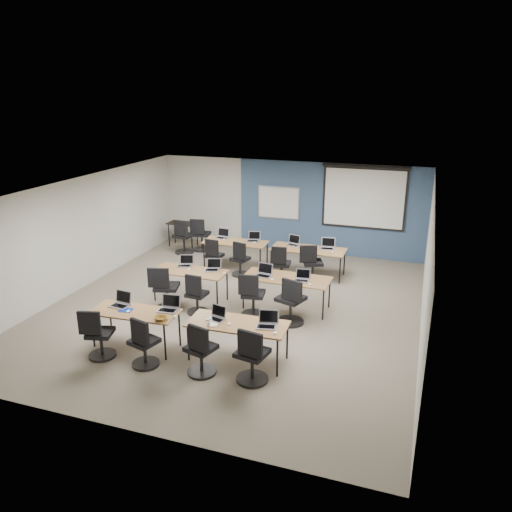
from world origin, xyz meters
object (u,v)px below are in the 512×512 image
at_px(spare_chair_a, 201,237).
at_px(training_table_front_right, 238,325).
at_px(laptop_7, 302,278).
at_px(whiteboard, 279,203).
at_px(task_chair_11, 312,266).
at_px(laptop_9, 253,239).
at_px(task_chair_10, 281,267).
at_px(spare_chair_b, 183,239).
at_px(laptop_4, 185,263).
at_px(laptop_5, 213,267).
at_px(utility_table, 183,226).
at_px(training_table_mid_left, 190,273).
at_px(laptop_6, 264,273).
at_px(laptop_3, 267,323).
at_px(training_table_back_right, 308,250).
at_px(training_table_front_left, 135,314).
at_px(task_chair_8, 214,258).
at_px(training_table_mid_right, 287,279).
at_px(training_table_back_left, 235,243).
at_px(laptop_8, 222,236).
at_px(laptop_11, 328,246).
at_px(laptop_2, 217,316).
at_px(task_chair_5, 196,297).
at_px(projector_screen, 364,194).
at_px(task_chair_4, 165,292).
at_px(task_chair_3, 252,360).
at_px(task_chair_1, 144,346).
at_px(laptop_10, 293,243).
at_px(laptop_1, 169,306).
at_px(task_chair_6, 252,299).
at_px(task_chair_2, 201,354).

bearing_deg(spare_chair_a, training_table_front_right, -68.15).
bearing_deg(laptop_7, whiteboard, 105.58).
bearing_deg(task_chair_11, laptop_7, -105.86).
xyz_separation_m(laptop_9, task_chair_10, (1.04, -0.86, -0.40)).
bearing_deg(training_table_front_right, task_chair_10, 92.92).
bearing_deg(spare_chair_b, laptop_4, -52.64).
relative_size(laptop_5, spare_chair_a, 0.32).
distance_m(task_chair_11, utility_table, 4.80).
xyz_separation_m(training_table_mid_left, laptop_6, (1.70, 0.25, 0.11)).
bearing_deg(laptop_3, whiteboard, 91.72).
distance_m(training_table_back_right, utility_table, 4.46).
height_order(whiteboard, training_table_mid_left, whiteboard).
height_order(training_table_front_left, laptop_7, laptop_7).
bearing_deg(training_table_front_left, task_chair_8, 89.85).
bearing_deg(training_table_front_left, training_table_front_right, 1.32).
xyz_separation_m(training_table_mid_right, training_table_back_left, (-2.05, 2.16, -0.01)).
bearing_deg(laptop_5, spare_chair_b, 109.92).
xyz_separation_m(laptop_3, task_chair_10, (-0.88, 3.92, -0.40)).
bearing_deg(laptop_8, laptop_11, 3.74).
height_order(training_table_mid_left, training_table_mid_right, same).
bearing_deg(laptop_2, task_chair_5, 140.39).
bearing_deg(laptop_2, laptop_6, 100.02).
xyz_separation_m(projector_screen, training_table_mid_right, (-1.09, -4.08, -1.20)).
relative_size(training_table_front_right, spare_chair_b, 1.72).
bearing_deg(whiteboard, laptop_7, -66.89).
distance_m(laptop_2, laptop_3, 0.94).
xyz_separation_m(task_chair_4, laptop_9, (0.88, 3.38, 0.36)).
xyz_separation_m(laptop_9, task_chair_11, (1.79, -0.66, -0.37)).
distance_m(laptop_5, task_chair_8, 1.84).
relative_size(training_table_front_right, training_table_back_right, 0.93).
height_order(whiteboard, spare_chair_a, whiteboard).
relative_size(projector_screen, task_chair_3, 2.34).
bearing_deg(whiteboard, task_chair_4, -102.03).
xyz_separation_m(whiteboard, laptop_7, (1.77, -4.16, -0.66)).
height_order(training_table_front_right, task_chair_5, task_chair_5).
xyz_separation_m(task_chair_1, laptop_7, (2.06, 3.16, 0.39)).
bearing_deg(training_table_back_left, laptop_8, 152.57).
relative_size(training_table_back_right, laptop_11, 5.36).
distance_m(laptop_4, task_chair_5, 1.22).
relative_size(laptop_7, task_chair_8, 0.33).
bearing_deg(training_table_back_left, laptop_5, -84.78).
bearing_deg(laptop_10, training_table_mid_left, -105.08).
height_order(training_table_mid_left, task_chair_4, task_chair_4).
xyz_separation_m(laptop_1, task_chair_10, (1.07, 3.88, -0.40)).
bearing_deg(training_table_mid_left, task_chair_8, 97.29).
xyz_separation_m(task_chair_8, laptop_11, (2.89, 0.81, 0.40)).
bearing_deg(task_chair_5, laptop_10, 73.41).
bearing_deg(task_chair_6, training_table_front_right, -88.15).
bearing_deg(training_table_back_right, laptop_4, -137.70).
bearing_deg(training_table_back_left, task_chair_2, -77.69).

